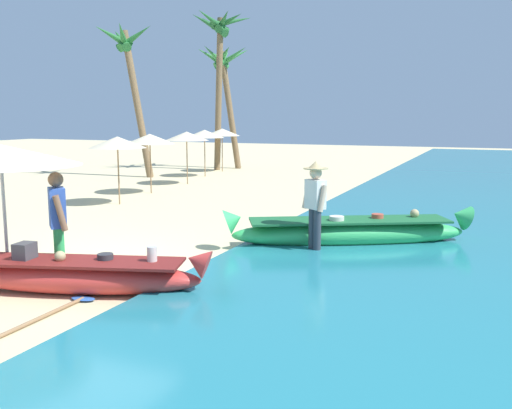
{
  "coord_description": "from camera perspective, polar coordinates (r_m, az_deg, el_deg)",
  "views": [
    {
      "loc": [
        6.3,
        -7.4,
        2.49
      ],
      "look_at": [
        2.35,
        1.96,
        0.9
      ],
      "focal_mm": 40.05,
      "sensor_mm": 36.0,
      "label": 1
    }
  ],
  "objects": [
    {
      "name": "ground_plane",
      "position": [
        10.03,
        -17.04,
        -5.88
      ],
      "size": [
        80.0,
        80.0,
        0.0
      ],
      "primitive_type": "plane",
      "color": "beige"
    },
    {
      "name": "boat_red_foreground",
      "position": [
        8.5,
        -17.63,
        -6.67
      ],
      "size": [
        3.88,
        1.71,
        0.75
      ],
      "color": "red",
      "rests_on": "ground"
    },
    {
      "name": "person_tourist_customer",
      "position": [
        8.92,
        -19.17,
        -1.57
      ],
      "size": [
        0.54,
        0.52,
        1.67
      ],
      "color": "green",
      "rests_on": "ground"
    },
    {
      "name": "person_vendor_hatted",
      "position": [
        10.24,
        5.93,
        0.36
      ],
      "size": [
        0.56,
        0.47,
        1.69
      ],
      "color": "#333842",
      "rests_on": "ground"
    },
    {
      "name": "parasol_row_1",
      "position": [
        18.6,
        -10.56,
        6.45
      ],
      "size": [
        1.6,
        1.6,
        1.91
      ],
      "color": "#8E6B47",
      "rests_on": "ground"
    },
    {
      "name": "paddle",
      "position": [
        7.8,
        -19.45,
        -10.02
      ],
      "size": [
        0.36,
        1.78,
        0.05
      ],
      "color": "#8E6B47",
      "rests_on": "ground"
    },
    {
      "name": "parasol_row_3",
      "position": [
        23.54,
        -5.16,
        7.05
      ],
      "size": [
        1.6,
        1.6,
        1.91
      ],
      "color": "#8E6B47",
      "rests_on": "ground"
    },
    {
      "name": "boat_green_midground",
      "position": [
        11.05,
        9.28,
        -2.69
      ],
      "size": [
        4.49,
        2.82,
        0.84
      ],
      "color": "#38B760",
      "rests_on": "ground"
    },
    {
      "name": "patio_umbrella_large",
      "position": [
        9.25,
        -24.15,
        4.46
      ],
      "size": [
        2.32,
        2.32,
        2.07
      ],
      "color": "#B7B7BC",
      "rests_on": "ground"
    },
    {
      "name": "palm_tree_tall_inland",
      "position": [
        27.46,
        -3.19,
        13.37
      ],
      "size": [
        2.52,
        2.75,
        5.76
      ],
      "color": "brown",
      "rests_on": "ground"
    },
    {
      "name": "palm_tree_mid_cluster",
      "position": [
        24.18,
        -12.61,
        14.08
      ],
      "size": [
        2.52,
        2.3,
        6.18
      ],
      "color": "brown",
      "rests_on": "ground"
    },
    {
      "name": "parasol_row_0",
      "position": [
        16.43,
        -13.67,
        6.05
      ],
      "size": [
        1.6,
        1.6,
        1.91
      ],
      "color": "#8E6B47",
      "rests_on": "ground"
    },
    {
      "name": "parasol_row_2",
      "position": [
        20.92,
        -6.94,
        6.79
      ],
      "size": [
        1.6,
        1.6,
        1.91
      ],
      "color": "#8E6B47",
      "rests_on": "ground"
    },
    {
      "name": "palm_tree_leaning_seaward",
      "position": [
        26.5,
        -3.65,
        15.98
      ],
      "size": [
        2.59,
        2.89,
        7.1
      ],
      "color": "brown",
      "rests_on": "ground"
    },
    {
      "name": "parasol_row_4",
      "position": [
        25.64,
        -3.41,
        7.22
      ],
      "size": [
        1.6,
        1.6,
        1.91
      ],
      "color": "#8E6B47",
      "rests_on": "ground"
    }
  ]
}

